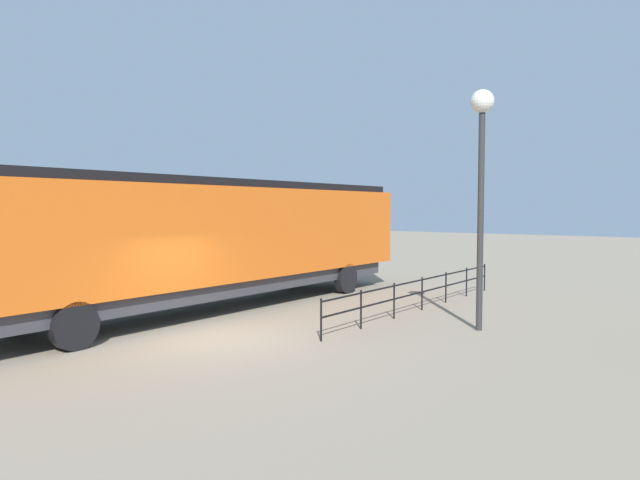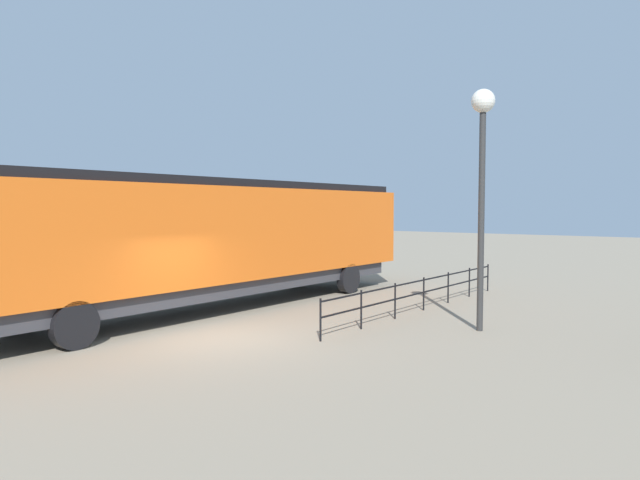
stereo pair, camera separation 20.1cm
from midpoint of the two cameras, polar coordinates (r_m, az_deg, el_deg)
ground_plane at (r=14.32m, az=-9.65°, el=-9.60°), size 120.00×120.00×0.00m
locomotive at (r=18.49m, az=-9.26°, el=0.39°), size 3.18×16.77×4.02m
lamp_post at (r=15.36m, az=16.10°, el=8.56°), size 0.60×0.60×6.15m
platform_fence at (r=18.13m, az=10.52°, el=-4.76°), size 0.05×10.51×1.02m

